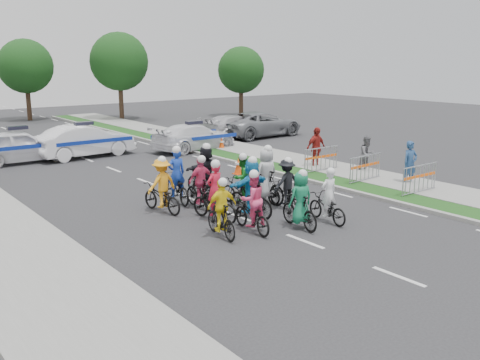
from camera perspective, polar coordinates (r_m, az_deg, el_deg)
ground at (r=14.55m, az=6.93°, el=-6.53°), size 90.00×90.00×0.00m
curb_right at (r=21.41m, az=7.30°, el=-0.05°), size 0.20×60.00×0.12m
grass_strip at (r=21.90m, az=8.60°, el=0.18°), size 1.20×60.00×0.11m
sidewalk_right at (r=23.21m, az=11.69°, el=0.80°), size 2.40×60.00×0.13m
rider_0 at (r=16.17m, az=9.30°, el=-2.54°), size 0.77×1.71×1.69m
rider_1 at (r=15.45m, az=6.42°, el=-2.69°), size 0.79×1.72×1.75m
rider_2 at (r=15.05m, az=1.28°, el=-3.08°), size 0.83×1.84×1.81m
rider_3 at (r=14.61m, az=-2.00°, el=-3.65°), size 0.89×1.65×1.69m
rider_4 at (r=17.36m, az=4.92°, el=-0.94°), size 0.97×1.71×1.74m
rider_5 at (r=16.43m, az=1.17°, el=-1.24°), size 1.58×1.88×1.92m
rider_6 at (r=16.12m, az=-2.77°, el=-2.19°), size 0.93×1.93×1.89m
rider_7 at (r=18.10m, az=2.80°, el=-0.04°), size 0.84×1.91×1.99m
rider_8 at (r=17.80m, az=0.16°, el=-0.60°), size 0.95×1.83×1.78m
rider_9 at (r=17.39m, az=-4.22°, el=-0.87°), size 0.90×1.71×1.79m
rider_10 at (r=17.11m, az=-8.35°, el=-1.12°), size 1.09×1.87×1.84m
rider_11 at (r=18.76m, az=-3.68°, el=0.56°), size 1.62×1.92×1.96m
rider_12 at (r=18.25m, az=-6.83°, el=-0.40°), size 0.92×2.00×1.97m
police_car_0 at (r=27.12m, az=-22.51°, el=3.35°), size 4.63×1.92×1.57m
police_car_1 at (r=27.62m, az=-16.21°, el=4.01°), size 4.97×2.07×1.60m
police_car_2 at (r=28.65m, az=-4.90°, el=4.59°), size 5.02×2.46×1.41m
civilian_sedan at (r=33.37m, az=-0.60°, el=5.78°), size 4.97×2.57×1.38m
civilian_suv at (r=33.64m, az=2.21°, el=5.99°), size 5.74×2.84×1.56m
spectator_0 at (r=21.56m, az=17.68°, el=1.71°), size 0.71×0.54×1.73m
spectator_1 at (r=23.47m, az=13.40°, el=2.67°), size 0.84×0.69×1.58m
spectator_2 at (r=23.99m, az=8.11°, el=3.41°), size 1.08×0.45×1.84m
barrier_0 at (r=20.08m, az=18.59°, el=-0.03°), size 2.00×0.51×1.12m
barrier_1 at (r=21.49m, az=13.20°, el=1.12°), size 2.03×0.64×1.12m
barrier_2 at (r=23.02m, az=8.64°, el=2.09°), size 2.00×0.52×1.12m
cone_0 at (r=22.66m, az=-0.19°, el=1.50°), size 0.40×0.40×0.70m
cone_1 at (r=28.67m, az=-1.97°, el=3.90°), size 0.40×0.40×0.70m
tree_1 at (r=43.90m, az=-12.76°, el=12.21°), size 4.55×4.55×6.82m
tree_2 at (r=45.21m, az=0.12°, el=11.64°), size 3.85×3.85×5.77m
tree_4 at (r=45.53m, az=-21.92°, el=11.19°), size 4.20×4.20×6.30m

